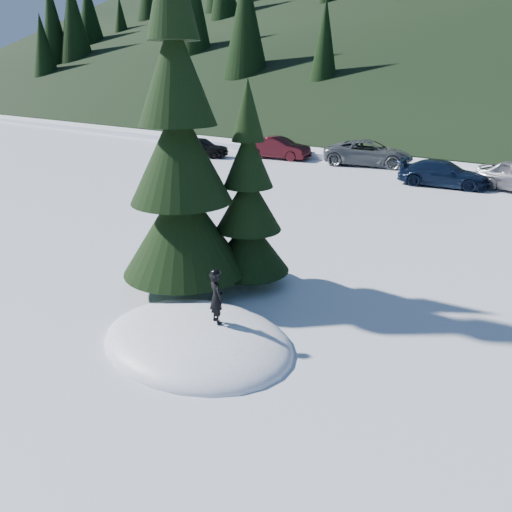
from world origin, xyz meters
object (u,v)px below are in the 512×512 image
Objects in this scene: spruce_tall at (180,166)px; spruce_short at (248,209)px; car_0 at (200,147)px; car_3 at (443,174)px; car_1 at (278,148)px; child_skier at (216,298)px; car_2 at (369,153)px.

spruce_short is at bearing 54.46° from spruce_tall.
car_0 is at bearing 133.87° from spruce_tall.
car_1 is at bearing 71.28° from car_3.
child_skier is at bearing -152.19° from car_0.
car_1 is 0.99× the size of car_3.
car_3 is (-0.30, 15.90, -1.46)m from spruce_short.
car_2 is at bearing 103.84° from spruce_tall.
car_2 is (-7.58, 22.04, -0.28)m from child_skier.
spruce_tall reaches higher than car_1.
spruce_tall is 1.60× the size of spruce_short.
child_skier is at bearing -157.26° from car_1.
car_1 reaches higher than car_0.
car_0 is at bearing 138.18° from spruce_short.
child_skier is (1.52, -2.89, -1.05)m from spruce_short.
car_2 is at bearing 50.46° from car_3.
child_skier is 0.29× the size of car_0.
car_1 is at bearing -36.17° from child_skier.
car_0 is 0.71× the size of car_2.
child_skier is at bearing -178.82° from car_2.
spruce_short is at bearing 179.76° from car_2.
car_2 is (10.71, 4.14, 0.10)m from car_0.
child_skier is at bearing -62.25° from spruce_short.
spruce_short is at bearing -149.63° from car_0.
car_2 is at bearing 107.57° from spruce_short.
car_3 is at bearing 91.10° from spruce_short.
car_2 is 1.25× the size of car_3.
car_1 is at bearing 120.07° from spruce_tall.
spruce_tall is at bearing 176.03° from car_2.
car_1 is 6.16m from car_2.
car_1 is at bearing 86.02° from car_2.
car_3 is at bearing -64.02° from child_skier.
spruce_tall is 1.97× the size of car_1.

